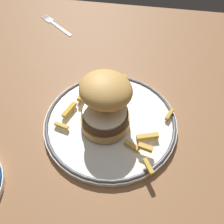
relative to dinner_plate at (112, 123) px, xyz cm
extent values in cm
cube|color=#92633F|center=(-0.33, -3.11, -2.84)|extent=(123.31, 105.38, 4.00)
cylinder|color=white|center=(0.00, 0.00, -0.24)|extent=(28.23, 28.23, 1.20)
torus|color=#4C4C51|center=(0.00, 0.00, 0.36)|extent=(27.83, 27.83, 0.80)
cylinder|color=tan|center=(-1.29, -0.91, 1.66)|extent=(10.19, 10.19, 1.80)
cylinder|color=#4E3220|center=(-1.29, -0.91, 3.55)|extent=(9.46, 9.46, 1.97)
cylinder|color=white|center=(-1.29, -0.91, 4.78)|extent=(8.82, 8.82, 0.50)
ellipsoid|color=yellow|center=(-1.19, -0.29, 5.45)|extent=(2.60, 2.60, 1.40)
ellipsoid|color=tan|center=(-1.33, 0.94, 9.08)|extent=(14.15, 13.93, 6.01)
cube|color=gold|center=(-1.38, 10.01, 1.24)|extent=(3.95, 2.36, 0.95)
cube|color=#EABA51|center=(-10.08, -2.91, 1.13)|extent=(3.26, 1.52, 0.74)
cube|color=gold|center=(11.88, 3.44, 1.13)|extent=(1.89, 3.12, 0.73)
cube|color=gold|center=(-6.57, 7.15, 1.25)|extent=(3.81, 2.21, 0.97)
cube|color=gold|center=(-5.78, 11.71, 1.17)|extent=(4.27, 2.87, 0.81)
cube|color=gold|center=(-7.49, 5.58, 1.25)|extent=(2.36, 3.46, 0.98)
cube|color=#EAA848|center=(7.43, -6.25, 2.20)|extent=(2.95, 1.59, 0.95)
cube|color=gold|center=(0.92, 11.18, 1.24)|extent=(0.99, 4.74, 0.96)
cube|color=gold|center=(7.66, -2.97, 1.26)|extent=(4.51, 2.28, 0.99)
cube|color=gold|center=(-7.72, 5.95, 1.99)|extent=(1.15, 4.83, 0.82)
cube|color=gold|center=(8.28, -10.00, 1.94)|extent=(2.31, 3.18, 0.78)
cube|color=#E8AF4D|center=(4.82, -5.65, 1.17)|extent=(3.32, 2.20, 0.81)
cube|color=gold|center=(-9.54, 1.15, 1.25)|extent=(2.40, 4.43, 0.97)
cube|color=silver|center=(-20.86, 32.87, -0.66)|extent=(8.47, 6.99, 0.36)
cube|color=silver|center=(-25.57, 36.59, -0.66)|extent=(3.25, 3.21, 0.32)
cube|color=silver|center=(-27.76, 37.37, -0.66)|extent=(2.04, 1.69, 0.28)
cube|color=silver|center=(-27.45, 37.76, -0.66)|extent=(2.04, 1.69, 0.28)
cube|color=silver|center=(-27.14, 38.15, -0.66)|extent=(2.04, 1.69, 0.28)
cube|color=silver|center=(-26.83, 38.55, -0.66)|extent=(2.04, 1.69, 0.28)
camera|label=1|loc=(5.44, -33.66, 46.02)|focal=43.12mm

